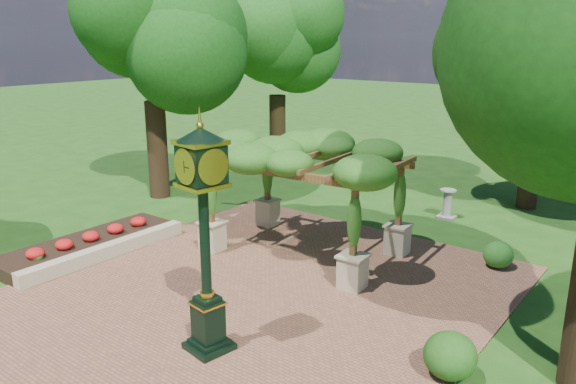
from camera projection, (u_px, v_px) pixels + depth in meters
The scene contains 12 objects.
ground at pixel (217, 315), 12.03m from camera, with size 120.00×120.00×0.00m, color #1E4714.
brick_plaza at pixel (248, 298), 12.78m from camera, with size 10.00×12.00×0.04m, color brown.
border_wall at pixel (107, 252), 15.05m from camera, with size 0.35×5.00×0.40m, color #C6B793.
flower_bed at pixel (88, 245), 15.59m from camera, with size 1.50×5.00×0.36m, color red.
pedestal_clock at pixel (204, 221), 10.00m from camera, with size 0.98×0.98×4.34m.
pergola at pixel (305, 160), 14.80m from camera, with size 5.24×3.48×3.18m.
sundial at pixel (447, 206), 18.33m from camera, with size 0.58×0.58×0.98m.
shrub_mid at pixel (450, 356), 9.68m from camera, with size 0.93×0.93×0.83m, color #204D15.
shrub_back at pixel (498, 255), 14.35m from camera, with size 0.76×0.76×0.68m, color #26671D.
tree_west_near at pixel (149, 22), 19.33m from camera, with size 4.05×4.05×9.15m.
tree_west_far at pixel (277, 36), 24.08m from camera, with size 4.08×4.08×8.44m.
tree_north at pixel (544, 53), 18.22m from camera, with size 4.23×4.23×7.68m.
Camera 1 is at (7.83, -7.70, 5.78)m, focal length 35.00 mm.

